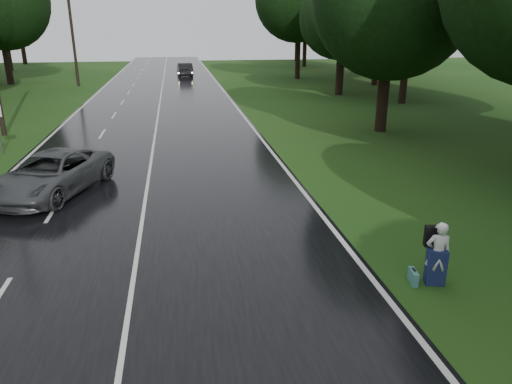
% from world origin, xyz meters
% --- Properties ---
extents(ground, '(160.00, 160.00, 0.00)m').
position_xyz_m(ground, '(0.00, 0.00, 0.00)').
color(ground, '#234815').
rests_on(ground, ground).
extents(road, '(12.00, 140.00, 0.04)m').
position_xyz_m(road, '(0.00, 20.00, 0.02)').
color(road, black).
rests_on(road, ground).
extents(lane_center, '(0.12, 140.00, 0.01)m').
position_xyz_m(lane_center, '(0.00, 20.00, 0.04)').
color(lane_center, silver).
rests_on(lane_center, road).
extents(grey_car, '(4.32, 6.00, 1.52)m').
position_xyz_m(grey_car, '(-3.36, 9.67, 0.80)').
color(grey_car, '#474A4C').
rests_on(grey_car, road).
extents(far_car, '(1.91, 4.87, 1.58)m').
position_xyz_m(far_car, '(2.56, 52.05, 0.83)').
color(far_car, black).
rests_on(far_car, road).
extents(hitchhiker, '(0.66, 0.62, 1.61)m').
position_xyz_m(hitchhiker, '(7.22, 1.36, 0.75)').
color(hitchhiker, silver).
rests_on(hitchhiker, ground).
extents(suitcase, '(0.22, 0.49, 0.34)m').
position_xyz_m(suitcase, '(6.73, 1.45, 0.17)').
color(suitcase, teal).
rests_on(suitcase, ground).
extents(utility_pole_mid, '(1.80, 0.28, 10.93)m').
position_xyz_m(utility_pole_mid, '(-8.50, 20.73, 0.00)').
color(utility_pole_mid, black).
rests_on(utility_pole_mid, ground).
extents(utility_pole_far, '(1.80, 0.28, 9.75)m').
position_xyz_m(utility_pole_far, '(-8.50, 44.11, 0.00)').
color(utility_pole_far, black).
rests_on(utility_pole_far, ground).
extents(road_sign_b, '(0.58, 0.10, 2.41)m').
position_xyz_m(road_sign_b, '(-7.20, 16.19, 0.00)').
color(road_sign_b, white).
rests_on(road_sign_b, ground).
extents(tree_left_f, '(8.83, 8.83, 13.80)m').
position_xyz_m(tree_left_f, '(-15.90, 46.99, 0.00)').
color(tree_left_f, black).
rests_on(tree_left_f, ground).
extents(tree_right_d, '(7.83, 7.83, 12.23)m').
position_xyz_m(tree_right_d, '(13.15, 18.25, 0.00)').
color(tree_right_d, black).
rests_on(tree_right_d, ground).
extents(tree_right_e, '(7.43, 7.43, 11.62)m').
position_xyz_m(tree_right_e, '(15.82, 33.55, 0.00)').
color(tree_right_e, black).
rests_on(tree_right_e, ground).
extents(tree_right_f, '(9.93, 9.93, 15.51)m').
position_xyz_m(tree_right_f, '(15.50, 47.50, 0.00)').
color(tree_right_f, black).
rests_on(tree_right_f, ground).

